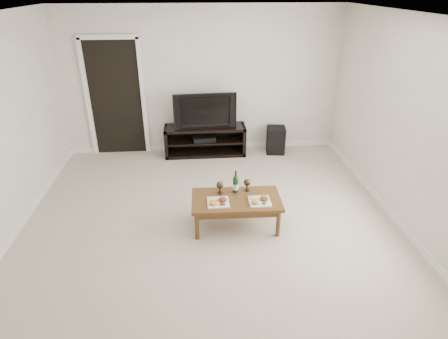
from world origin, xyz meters
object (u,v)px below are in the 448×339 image
media_console (205,140)px  television (204,109)px  coffee_table (236,212)px  subwoofer (276,140)px

media_console → television: television is taller
coffee_table → media_console: bearing=97.5°
subwoofer → coffee_table: bearing=-106.2°
media_console → coffee_table: (0.31, -2.36, -0.07)m
media_console → subwoofer: 1.33m
media_console → coffee_table: media_console is taller
television → coffee_table: (0.31, -2.36, -0.66)m
television → coffee_table: bearing=-85.8°
television → subwoofer: bearing=-4.4°
media_console → subwoofer: bearing=-1.1°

